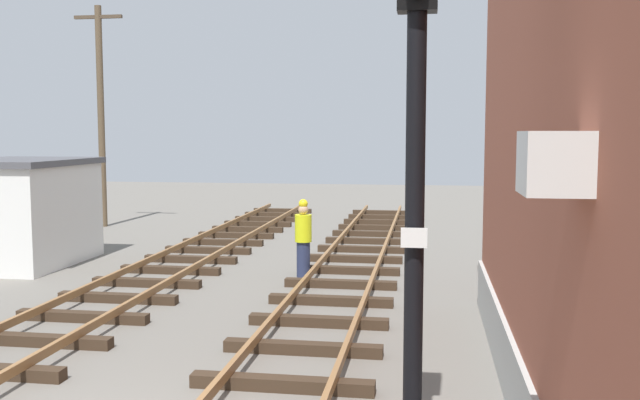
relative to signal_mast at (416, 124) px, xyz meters
The scene contains 4 objects.
signal_mast is the anchor object (origin of this frame).
control_hut 14.77m from the signal_mast, 135.41° to the left, with size 3.00×3.80×2.76m.
utility_pole_far 21.12m from the signal_mast, 123.58° to the left, with size 1.80×0.24×7.97m.
track_worker_foreground 10.50m from the signal_mast, 106.03° to the left, with size 0.40×0.40×1.87m.
Camera 1 is at (3.33, -6.54, 3.44)m, focal length 39.34 mm.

